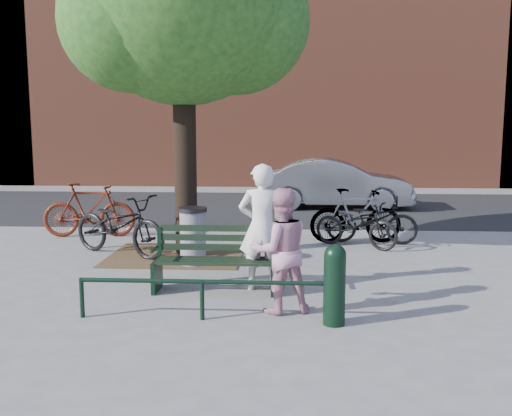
# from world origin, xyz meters

# --- Properties ---
(ground) EXTENTS (90.00, 90.00, 0.00)m
(ground) POSITION_xyz_m (0.00, 0.00, 0.00)
(ground) COLOR gray
(ground) RESTS_ON ground
(dirt_pit) EXTENTS (2.40, 2.00, 0.02)m
(dirt_pit) POSITION_xyz_m (-1.00, 2.20, 0.01)
(dirt_pit) COLOR brown
(dirt_pit) RESTS_ON ground
(road) EXTENTS (40.00, 7.00, 0.01)m
(road) POSITION_xyz_m (0.00, 8.50, 0.01)
(road) COLOR black
(road) RESTS_ON ground
(townhouse_row) EXTENTS (45.00, 4.00, 14.00)m
(townhouse_row) POSITION_xyz_m (0.17, 16.00, 6.25)
(townhouse_row) COLOR brown
(townhouse_row) RESTS_ON ground
(park_bench) EXTENTS (1.74, 0.54, 0.97)m
(park_bench) POSITION_xyz_m (-0.00, 0.08, 0.48)
(park_bench) COLOR black
(park_bench) RESTS_ON ground
(guard_railing) EXTENTS (3.06, 0.06, 0.51)m
(guard_railing) POSITION_xyz_m (0.00, -1.20, 0.40)
(guard_railing) COLOR black
(guard_railing) RESTS_ON ground
(street_tree) EXTENTS (4.20, 3.80, 6.50)m
(street_tree) POSITION_xyz_m (-0.75, 2.20, 4.42)
(street_tree) COLOR black
(street_tree) RESTS_ON ground
(person_left) EXTENTS (0.68, 0.45, 1.83)m
(person_left) POSITION_xyz_m (0.67, 0.15, 0.92)
(person_left) COLOR silver
(person_left) RESTS_ON ground
(person_right) EXTENTS (0.91, 0.80, 1.59)m
(person_right) POSITION_xyz_m (0.95, -0.84, 0.80)
(person_right) COLOR #C8899C
(person_right) RESTS_ON ground
(bollard) EXTENTS (0.26, 0.26, 0.98)m
(bollard) POSITION_xyz_m (1.60, -1.28, 0.52)
(bollard) COLOR black
(bollard) RESTS_ON ground
(litter_bin) EXTENTS (0.48, 0.48, 0.99)m
(litter_bin) POSITION_xyz_m (-0.57, 1.54, 0.50)
(litter_bin) COLOR gray
(litter_bin) RESTS_ON ground
(bicycle_a) EXTENTS (2.25, 1.69, 1.13)m
(bicycle_a) POSITION_xyz_m (-2.04, 2.20, 0.57)
(bicycle_a) COLOR black
(bicycle_a) RESTS_ON ground
(bicycle_b) EXTENTS (1.99, 0.75, 1.17)m
(bicycle_b) POSITION_xyz_m (-3.19, 3.88, 0.58)
(bicycle_b) COLOR #4F170B
(bicycle_b) RESTS_ON ground
(bicycle_c) EXTENTS (1.78, 1.39, 0.90)m
(bicycle_c) POSITION_xyz_m (2.36, 3.14, 0.45)
(bicycle_c) COLOR black
(bicycle_c) RESTS_ON ground
(bicycle_d) EXTENTS (1.89, 0.69, 1.11)m
(bicycle_d) POSITION_xyz_m (2.40, 3.56, 0.56)
(bicycle_d) COLOR gray
(bicycle_d) RESTS_ON ground
(bicycle_e) EXTENTS (1.89, 0.92, 0.95)m
(bicycle_e) POSITION_xyz_m (2.72, 3.55, 0.48)
(bicycle_e) COLOR black
(bicycle_e) RESTS_ON ground
(parked_car) EXTENTS (4.33, 1.63, 1.41)m
(parked_car) POSITION_xyz_m (2.40, 8.44, 0.71)
(parked_car) COLOR slate
(parked_car) RESTS_ON ground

